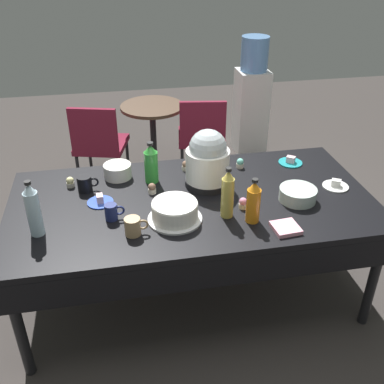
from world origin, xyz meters
The scene contains 26 objects.
ground centered at (0.00, 0.00, 0.00)m, with size 9.00×9.00×0.00m, color #383330.
potluck_table centered at (0.00, 0.00, 0.69)m, with size 2.20×1.10×0.75m.
frosted_layer_cake centered at (-0.14, -0.20, 0.80)m, with size 0.31×0.31×0.11m.
slow_cooker centered at (0.13, 0.16, 0.93)m, with size 0.29×0.29×0.38m.
glass_salad_bowl centered at (0.62, -0.13, 0.79)m, with size 0.22×0.22×0.08m, color #B2C6BC.
ceramic_snack_bowl centered at (-0.43, 0.36, 0.80)m, with size 0.18×0.18×0.09m, color silver.
dessert_plate_teal centered at (0.77, 0.34, 0.76)m, with size 0.17×0.17×0.05m.
dessert_plate_white centered at (0.93, -0.02, 0.76)m, with size 0.16×0.16×0.05m.
dessert_plate_cobalt centered at (-0.55, 0.06, 0.76)m, with size 0.16×0.16×0.05m.
cupcake_rose centered at (0.40, 0.35, 0.78)m, with size 0.05×0.05×0.07m.
cupcake_lemon centered at (-0.73, 0.29, 0.78)m, with size 0.05×0.05×0.07m.
cupcake_cocoa centered at (0.28, -0.15, 0.78)m, with size 0.05×0.05×0.07m.
cupcake_mint centered at (-0.23, 0.12, 0.78)m, with size 0.05×0.05×0.07m.
cupcake_berry centered at (0.03, 0.38, 0.78)m, with size 0.05×0.05×0.07m.
soda_bottle_lime_soda centered at (-0.21, 0.27, 0.88)m, with size 0.09×0.09×0.28m.
soda_bottle_water centered at (-0.88, -0.20, 0.90)m, with size 0.08×0.08×0.32m.
soda_bottle_ginger_ale centered at (0.16, -0.21, 0.89)m, with size 0.07×0.07×0.31m.
soda_bottle_orange_juice centered at (0.29, -0.29, 0.87)m, with size 0.08×0.08×0.27m.
coffee_mug_black centered at (-0.64, 0.22, 0.80)m, with size 0.13×0.09×0.10m.
coffee_mug_navy centered at (-0.48, -0.13, 0.80)m, with size 0.11×0.07×0.10m.
coffee_mug_tan centered at (-0.37, -0.29, 0.80)m, with size 0.13×0.09×0.10m.
paper_napkin_stack centered at (0.44, -0.41, 0.76)m, with size 0.14×0.14×0.02m, color pink.
maroon_chair_left centered at (-0.57, 1.56, 0.49)m, with size 0.54×0.54×0.85m.
maroon_chair_right centered at (0.39, 1.55, 0.49)m, with size 0.50×0.50×0.85m.
round_cafe_table centered at (-0.05, 1.78, 0.50)m, with size 0.60×0.60×0.72m.
water_cooler centered at (1.04, 2.12, 0.59)m, with size 0.32×0.32×1.24m.
Camera 1 is at (-0.43, -2.28, 2.18)m, focal length 41.99 mm.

